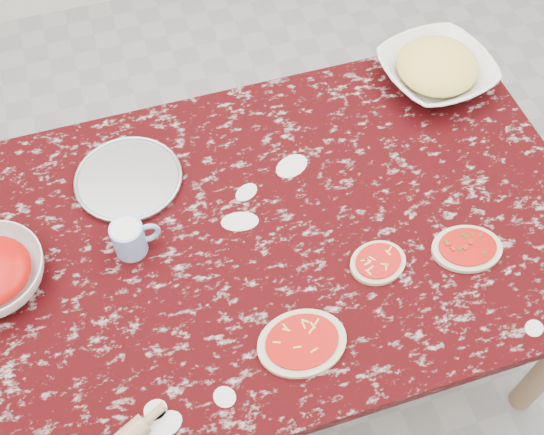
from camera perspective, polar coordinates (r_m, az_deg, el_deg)
The scene contains 8 objects.
ground at distance 2.34m, azimuth -0.00°, elevation -11.01°, with size 4.00×4.00×0.00m, color gray.
worktable at distance 1.75m, azimuth -0.00°, elevation -2.44°, with size 1.60×1.00×0.75m.
pizza_tray at distance 1.80m, azimuth -12.11°, elevation 3.18°, with size 0.28×0.28×0.01m, color #B2B2B7.
cheese_bowl at distance 2.04m, azimuth 13.78°, elevation 11.97°, with size 0.31×0.31×0.08m, color white.
flour_mug at distance 1.64m, azimuth -11.98°, elevation -1.72°, with size 0.12×0.08×0.09m.
pizza_left at distance 1.53m, azimuth 2.57°, elevation -10.60°, with size 0.21×0.16×0.02m.
pizza_mid at distance 1.64m, azimuth 9.01°, elevation -3.80°, with size 0.16×0.14×0.02m.
pizza_right at distance 1.71m, azimuth 16.26°, elevation -2.54°, with size 0.19×0.16×0.02m.
Camera 1 is at (-0.28, -0.87, 2.16)m, focal length 44.21 mm.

